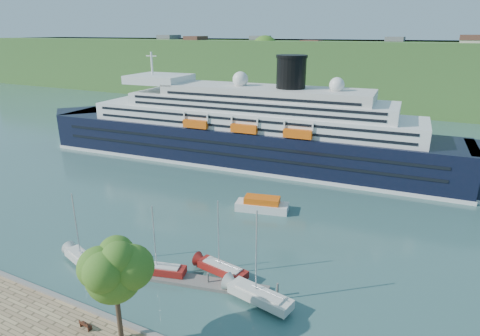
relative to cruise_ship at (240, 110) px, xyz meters
name	(u,v)px	position (x,y,z in m)	size (l,w,h in m)	color
ground	(92,317)	(9.72, -52.89, -11.62)	(400.00, 400.00, 0.00)	#335B56
far_hillside	(366,72)	(9.72, 92.11, 0.38)	(400.00, 50.00, 24.00)	#335522
quay_coping	(89,309)	(9.72, -53.09, -10.47)	(220.00, 0.50, 0.30)	slate
cruise_ship	(240,110)	(0.00, 0.00, 0.00)	(103.49, 15.07, 23.24)	black
park_bench	(86,324)	(11.42, -55.11, -10.18)	(1.38, 0.57, 0.89)	#482114
promenade_tree	(116,287)	(15.27, -54.58, -5.17)	(6.59, 6.59, 10.91)	#30651A
floating_pontoon	(192,281)	(15.46, -43.31, -11.42)	(18.00, 2.20, 0.40)	slate
sailboat_white_near	(79,233)	(1.58, -46.39, -7.08)	(7.04, 1.95, 9.09)	silver
sailboat_red	(159,244)	(11.46, -43.84, -7.32)	(6.66, 1.85, 8.60)	maroon
sailboat_white_far	(261,262)	(24.13, -43.40, -6.47)	(7.97, 2.21, 10.30)	silver
tender_launch	(262,204)	(14.81, -21.69, -10.44)	(8.51, 2.91, 2.35)	#E95A0D
sailboat_extra	(222,242)	(18.02, -40.57, -7.06)	(7.06, 1.96, 9.11)	maroon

